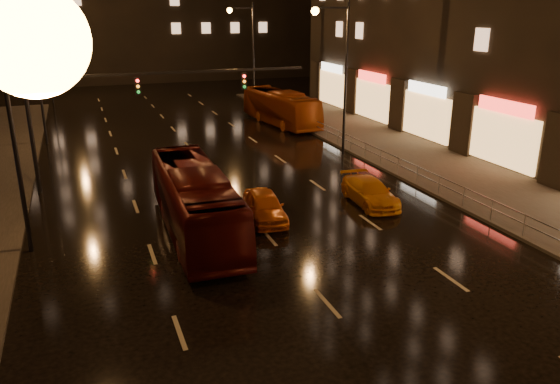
% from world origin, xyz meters
% --- Properties ---
extents(ground, '(140.00, 140.00, 0.00)m').
position_xyz_m(ground, '(0.00, 20.00, 0.00)').
color(ground, black).
rests_on(ground, ground).
extents(sidewalk_right, '(7.00, 70.00, 0.15)m').
position_xyz_m(sidewalk_right, '(13.50, 15.00, 0.07)').
color(sidewalk_right, '#38332D').
rests_on(sidewalk_right, ground).
extents(traffic_signal, '(15.31, 0.32, 6.20)m').
position_xyz_m(traffic_signal, '(-5.06, 20.00, 4.74)').
color(traffic_signal, black).
rests_on(traffic_signal, ground).
extents(railing_right, '(0.05, 56.00, 1.00)m').
position_xyz_m(railing_right, '(10.20, 18.00, 0.90)').
color(railing_right, '#99999E').
rests_on(railing_right, sidewalk_right).
extents(bus_red, '(2.79, 10.71, 2.96)m').
position_xyz_m(bus_red, '(-2.82, 11.68, 1.48)').
color(bus_red, '#4B0D0A').
rests_on(bus_red, ground).
extents(bus_curb, '(3.57, 10.61, 2.90)m').
position_xyz_m(bus_curb, '(9.00, 32.73, 1.45)').
color(bus_curb, '#A94510').
rests_on(bus_curb, ground).
extents(taxi_near, '(2.05, 4.16, 1.36)m').
position_xyz_m(taxi_near, '(0.50, 12.00, 0.68)').
color(taxi_near, orange).
rests_on(taxi_near, ground).
extents(taxi_far, '(2.03, 4.44, 1.26)m').
position_xyz_m(taxi_far, '(6.23, 12.27, 0.63)').
color(taxi_far, orange).
rests_on(taxi_far, ground).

